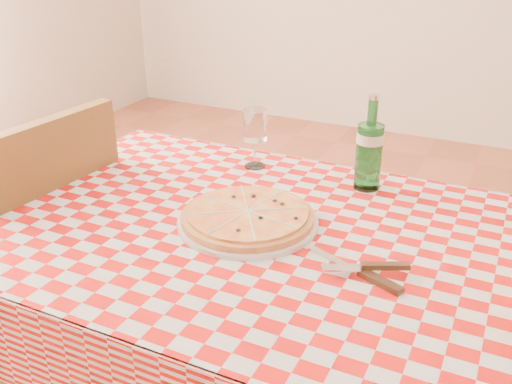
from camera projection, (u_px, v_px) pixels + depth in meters
dining_table at (253, 264)px, 1.35m from camera, size 1.20×0.80×0.75m
tablecloth at (253, 229)px, 1.31m from camera, size 1.30×0.90×0.01m
chair_far at (44, 246)px, 1.66m from camera, size 0.46×0.46×0.94m
pizza_plate at (248, 216)px, 1.31m from camera, size 0.39×0.39×0.04m
water_bottle at (370, 143)px, 1.45m from camera, size 0.07×0.07×0.25m
wine_glass at (255, 139)px, 1.60m from camera, size 0.07×0.07×0.17m
cutlery at (360, 268)px, 1.13m from camera, size 0.26×0.23×0.03m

